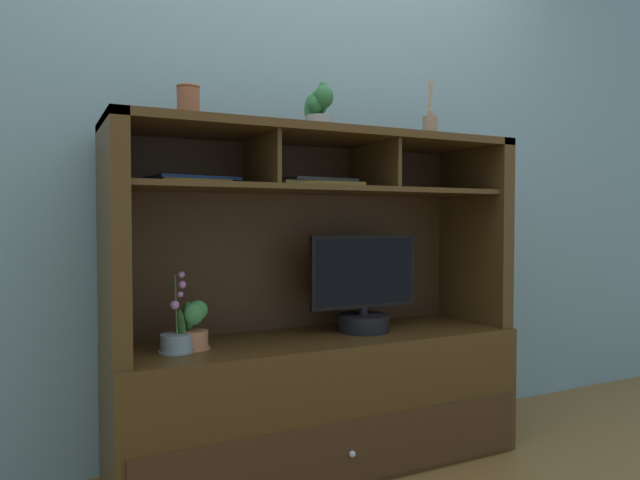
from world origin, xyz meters
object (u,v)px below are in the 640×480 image
at_px(potted_fern, 194,327).
at_px(ceramic_vase, 188,103).
at_px(magazine_stack_left, 311,184).
at_px(tv_monitor, 363,292).
at_px(magazine_stack_centre, 191,181).
at_px(potted_succulent, 319,110).
at_px(media_console, 319,361).
at_px(diffuser_bottle, 430,127).
at_px(potted_orchid, 177,339).

relative_size(potted_fern, ceramic_vase, 1.40).
distance_m(potted_fern, magazine_stack_left, 0.73).
bearing_deg(tv_monitor, ceramic_vase, -177.88).
height_order(magazine_stack_centre, potted_succulent, potted_succulent).
bearing_deg(ceramic_vase, potted_succulent, 3.74).
bearing_deg(magazine_stack_left, potted_succulent, -83.97).
xyz_separation_m(potted_fern, ceramic_vase, (-0.02, -0.01, 0.79)).
xyz_separation_m(tv_monitor, magazine_stack_left, (-0.21, 0.07, 0.44)).
distance_m(magazine_stack_centre, potted_succulent, 0.58).
distance_m(media_console, magazine_stack_centre, 0.87).
xyz_separation_m(media_console, tv_monitor, (0.20, -0.01, 0.27)).
height_order(magazine_stack_centre, diffuser_bottle, diffuser_bottle).
bearing_deg(potted_orchid, potted_succulent, 4.18).
xyz_separation_m(diffuser_bottle, potted_succulent, (-0.52, 0.02, 0.03)).
relative_size(tv_monitor, ceramic_vase, 3.89).
relative_size(magazine_stack_left, diffuser_bottle, 1.38).
relative_size(tv_monitor, magazine_stack_centre, 1.47).
bearing_deg(tv_monitor, magazine_stack_left, 161.45).
xyz_separation_m(potted_orchid, ceramic_vase, (0.05, 0.01, 0.82)).
height_order(magazine_stack_left, magazine_stack_centre, magazine_stack_left).
bearing_deg(magazine_stack_centre, ceramic_vase, -107.25).
height_order(potted_orchid, potted_succulent, potted_succulent).
bearing_deg(potted_orchid, tv_monitor, 2.55).
bearing_deg(potted_succulent, magazine_stack_centre, 173.83).
xyz_separation_m(tv_monitor, potted_succulent, (-0.20, 0.01, 0.73)).
xyz_separation_m(potted_fern, diffuser_bottle, (1.03, 0.00, 0.78)).
relative_size(magazine_stack_left, magazine_stack_centre, 1.06).
relative_size(tv_monitor, diffuser_bottle, 1.91).
height_order(potted_fern, magazine_stack_left, magazine_stack_left).
height_order(potted_succulent, ceramic_vase, potted_succulent).
relative_size(media_console, potted_fern, 9.30).
distance_m(tv_monitor, diffuser_bottle, 0.77).
bearing_deg(media_console, potted_orchid, -175.89).
distance_m(magazine_stack_left, potted_succulent, 0.30).
distance_m(tv_monitor, magazine_stack_centre, 0.83).
bearing_deg(potted_orchid, magazine_stack_left, 10.36).
bearing_deg(potted_succulent, diffuser_bottle, -2.17).
xyz_separation_m(potted_orchid, potted_succulent, (0.57, 0.04, 0.85)).
bearing_deg(potted_fern, potted_succulent, 2.58).
height_order(tv_monitor, potted_succulent, potted_succulent).
bearing_deg(ceramic_vase, diffuser_bottle, 0.79).
distance_m(potted_fern, ceramic_vase, 0.79).
distance_m(magazine_stack_centre, diffuser_bottle, 1.06).
bearing_deg(magazine_stack_centre, potted_succulent, -6.17).
height_order(media_console, diffuser_bottle, diffuser_bottle).
bearing_deg(magazine_stack_centre, magazine_stack_left, 0.94).
height_order(tv_monitor, magazine_stack_centre, magazine_stack_centre).
bearing_deg(ceramic_vase, magazine_stack_centre, 72.75).
height_order(potted_orchid, potted_fern, potted_orchid).
bearing_deg(magazine_stack_left, tv_monitor, -18.55).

